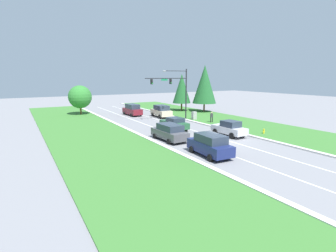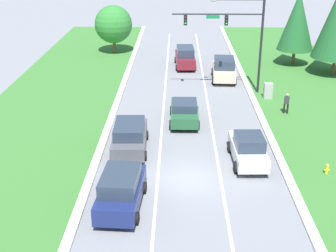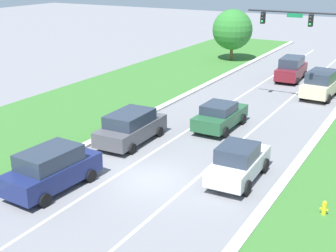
{
  "view_description": "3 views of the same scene",
  "coord_description": "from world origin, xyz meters",
  "px_view_note": "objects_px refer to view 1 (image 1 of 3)",
  "views": [
    {
      "loc": [
        -18.23,
        -20.86,
        7.02
      ],
      "look_at": [
        -2.11,
        6.91,
        0.96
      ],
      "focal_mm": 28.0,
      "sensor_mm": 36.0,
      "label": 1
    },
    {
      "loc": [
        -0.74,
        -23.5,
        13.09
      ],
      "look_at": [
        -1.29,
        4.04,
        1.55
      ],
      "focal_mm": 50.0,
      "sensor_mm": 36.0,
      "label": 2
    },
    {
      "loc": [
        10.82,
        -17.46,
        9.91
      ],
      "look_at": [
        -1.7,
        4.55,
        1.11
      ],
      "focal_mm": 50.0,
      "sensor_mm": 36.0,
      "label": 3
    }
  ],
  "objects_px": {
    "forest_sedan": "(174,123)",
    "conifer_near_right_tree": "(205,84)",
    "conifer_far_right_tree": "(182,89)",
    "champagne_suv": "(161,111)",
    "pedestrian": "(212,117)",
    "traffic_signal_mast": "(175,86)",
    "burgundy_suv": "(132,110)",
    "navy_suv": "(210,145)",
    "graphite_suv": "(170,132)",
    "fire_hydrant": "(264,131)",
    "oak_near_left_tree": "(80,97)",
    "silver_sedan": "(229,128)",
    "utility_cabinet": "(194,116)"
  },
  "relations": [
    {
      "from": "forest_sedan",
      "to": "conifer_near_right_tree",
      "type": "relative_size",
      "value": 0.5
    },
    {
      "from": "forest_sedan",
      "to": "conifer_far_right_tree",
      "type": "distance_m",
      "value": 20.19
    },
    {
      "from": "champagne_suv",
      "to": "pedestrian",
      "type": "bearing_deg",
      "value": -63.24
    },
    {
      "from": "traffic_signal_mast",
      "to": "conifer_far_right_tree",
      "type": "relative_size",
      "value": 1.09
    },
    {
      "from": "burgundy_suv",
      "to": "navy_suv",
      "type": "distance_m",
      "value": 27.03
    },
    {
      "from": "burgundy_suv",
      "to": "graphite_suv",
      "type": "xyz_separation_m",
      "value": [
        -3.82,
        -19.98,
        -0.1
      ]
    },
    {
      "from": "graphite_suv",
      "to": "conifer_far_right_tree",
      "type": "height_order",
      "value": "conifer_far_right_tree"
    },
    {
      "from": "burgundy_suv",
      "to": "navy_suv",
      "type": "xyz_separation_m",
      "value": [
        -3.61,
        -26.79,
        -0.04
      ]
    },
    {
      "from": "fire_hydrant",
      "to": "burgundy_suv",
      "type": "bearing_deg",
      "value": 108.84
    },
    {
      "from": "traffic_signal_mast",
      "to": "navy_suv",
      "type": "xyz_separation_m",
      "value": [
        -7.71,
        -18.43,
        -4.47
      ]
    },
    {
      "from": "pedestrian",
      "to": "fire_hydrant",
      "type": "relative_size",
      "value": 2.41
    },
    {
      "from": "fire_hydrant",
      "to": "oak_near_left_tree",
      "type": "relative_size",
      "value": 0.13
    },
    {
      "from": "silver_sedan",
      "to": "graphite_suv",
      "type": "bearing_deg",
      "value": 165.21
    },
    {
      "from": "silver_sedan",
      "to": "champagne_suv",
      "type": "relative_size",
      "value": 0.94
    },
    {
      "from": "pedestrian",
      "to": "oak_near_left_tree",
      "type": "relative_size",
      "value": 0.31
    },
    {
      "from": "conifer_far_right_tree",
      "to": "pedestrian",
      "type": "bearing_deg",
      "value": -104.82
    },
    {
      "from": "graphite_suv",
      "to": "fire_hydrant",
      "type": "bearing_deg",
      "value": -16.57
    },
    {
      "from": "silver_sedan",
      "to": "navy_suv",
      "type": "relative_size",
      "value": 0.95
    },
    {
      "from": "burgundy_suv",
      "to": "graphite_suv",
      "type": "bearing_deg",
      "value": -103.41
    },
    {
      "from": "pedestrian",
      "to": "graphite_suv",
      "type": "bearing_deg",
      "value": 49.15
    },
    {
      "from": "traffic_signal_mast",
      "to": "silver_sedan",
      "type": "bearing_deg",
      "value": -92.51
    },
    {
      "from": "silver_sedan",
      "to": "conifer_far_right_tree",
      "type": "height_order",
      "value": "conifer_far_right_tree"
    },
    {
      "from": "navy_suv",
      "to": "fire_hydrant",
      "type": "relative_size",
      "value": 6.89
    },
    {
      "from": "pedestrian",
      "to": "conifer_near_right_tree",
      "type": "bearing_deg",
      "value": -103.41
    },
    {
      "from": "silver_sedan",
      "to": "oak_near_left_tree",
      "type": "xyz_separation_m",
      "value": [
        -11.54,
        27.24,
        2.41
      ]
    },
    {
      "from": "navy_suv",
      "to": "utility_cabinet",
      "type": "bearing_deg",
      "value": 61.77
    },
    {
      "from": "graphite_suv",
      "to": "forest_sedan",
      "type": "height_order",
      "value": "graphite_suv"
    },
    {
      "from": "traffic_signal_mast",
      "to": "oak_near_left_tree",
      "type": "height_order",
      "value": "traffic_signal_mast"
    },
    {
      "from": "traffic_signal_mast",
      "to": "conifer_far_right_tree",
      "type": "height_order",
      "value": "traffic_signal_mast"
    },
    {
      "from": "traffic_signal_mast",
      "to": "fire_hydrant",
      "type": "height_order",
      "value": "traffic_signal_mast"
    },
    {
      "from": "graphite_suv",
      "to": "pedestrian",
      "type": "relative_size",
      "value": 2.98
    },
    {
      "from": "traffic_signal_mast",
      "to": "champagne_suv",
      "type": "bearing_deg",
      "value": 97.45
    },
    {
      "from": "graphite_suv",
      "to": "champagne_suv",
      "type": "distance_m",
      "value": 17.15
    },
    {
      "from": "champagne_suv",
      "to": "oak_near_left_tree",
      "type": "distance_m",
      "value": 15.56
    },
    {
      "from": "silver_sedan",
      "to": "graphite_suv",
      "type": "height_order",
      "value": "silver_sedan"
    },
    {
      "from": "navy_suv",
      "to": "graphite_suv",
      "type": "bearing_deg",
      "value": 95.17
    },
    {
      "from": "navy_suv",
      "to": "oak_near_left_tree",
      "type": "distance_m",
      "value": 32.74
    },
    {
      "from": "silver_sedan",
      "to": "forest_sedan",
      "type": "relative_size",
      "value": 0.98
    },
    {
      "from": "forest_sedan",
      "to": "silver_sedan",
      "type": "bearing_deg",
      "value": -59.53
    },
    {
      "from": "burgundy_suv",
      "to": "navy_suv",
      "type": "relative_size",
      "value": 1.04
    },
    {
      "from": "traffic_signal_mast",
      "to": "conifer_near_right_tree",
      "type": "bearing_deg",
      "value": 28.7
    },
    {
      "from": "burgundy_suv",
      "to": "conifer_far_right_tree",
      "type": "relative_size",
      "value": 0.66
    },
    {
      "from": "utility_cabinet",
      "to": "oak_near_left_tree",
      "type": "height_order",
      "value": "oak_near_left_tree"
    },
    {
      "from": "forest_sedan",
      "to": "conifer_near_right_tree",
      "type": "xyz_separation_m",
      "value": [
        14.73,
        12.52,
        4.68
      ]
    },
    {
      "from": "graphite_suv",
      "to": "oak_near_left_tree",
      "type": "height_order",
      "value": "oak_near_left_tree"
    },
    {
      "from": "traffic_signal_mast",
      "to": "graphite_suv",
      "type": "distance_m",
      "value": 14.77
    },
    {
      "from": "silver_sedan",
      "to": "burgundy_suv",
      "type": "relative_size",
      "value": 0.91
    },
    {
      "from": "fire_hydrant",
      "to": "graphite_suv",
      "type": "bearing_deg",
      "value": 164.98
    },
    {
      "from": "burgundy_suv",
      "to": "pedestrian",
      "type": "xyz_separation_m",
      "value": [
        7.56,
        -13.44,
        -0.11
      ]
    },
    {
      "from": "traffic_signal_mast",
      "to": "graphite_suv",
      "type": "relative_size",
      "value": 1.64
    }
  ]
}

